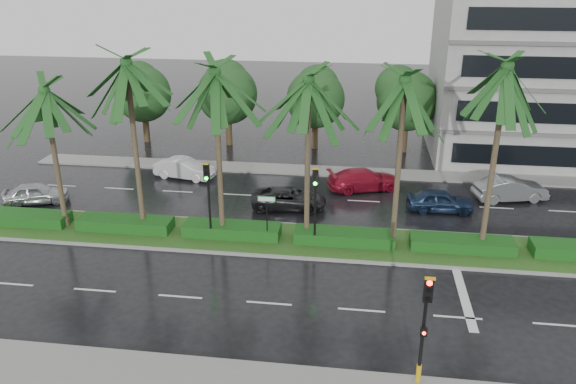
# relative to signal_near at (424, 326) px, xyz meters

# --- Properties ---
(ground) EXTENTS (120.00, 120.00, 0.00)m
(ground) POSITION_rel_signal_near_xyz_m (-6.00, 9.39, -2.50)
(ground) COLOR black
(ground) RESTS_ON ground
(near_sidewalk) EXTENTS (40.00, 2.40, 0.12)m
(near_sidewalk) POSITION_rel_signal_near_xyz_m (-6.00, -0.81, -2.44)
(near_sidewalk) COLOR gray
(near_sidewalk) RESTS_ON ground
(far_sidewalk) EXTENTS (40.00, 2.00, 0.12)m
(far_sidewalk) POSITION_rel_signal_near_xyz_m (-6.00, 21.39, -2.44)
(far_sidewalk) COLOR gray
(far_sidewalk) RESTS_ON ground
(median) EXTENTS (36.00, 4.00, 0.15)m
(median) POSITION_rel_signal_near_xyz_m (-6.00, 10.39, -2.42)
(median) COLOR gray
(median) RESTS_ON ground
(hedge) EXTENTS (35.20, 1.40, 0.60)m
(hedge) POSITION_rel_signal_near_xyz_m (-6.00, 10.39, -2.05)
(hedge) COLOR #124213
(hedge) RESTS_ON median
(lane_markings) EXTENTS (34.00, 13.06, 0.01)m
(lane_markings) POSITION_rel_signal_near_xyz_m (-2.96, 8.96, -2.50)
(lane_markings) COLOR silver
(lane_markings) RESTS_ON ground
(palm_row) EXTENTS (26.30, 4.20, 10.11)m
(palm_row) POSITION_rel_signal_near_xyz_m (-7.25, 10.41, 5.62)
(palm_row) COLOR #3F2E24
(palm_row) RESTS_ON median
(signal_near) EXTENTS (0.34, 0.45, 4.36)m
(signal_near) POSITION_rel_signal_near_xyz_m (0.00, 0.00, 0.00)
(signal_near) COLOR black
(signal_near) RESTS_ON near_sidewalk
(signal_median_left) EXTENTS (0.34, 0.42, 4.36)m
(signal_median_left) POSITION_rel_signal_near_xyz_m (-10.00, 9.69, 0.49)
(signal_median_left) COLOR black
(signal_median_left) RESTS_ON median
(signal_median_right) EXTENTS (0.34, 0.42, 4.36)m
(signal_median_right) POSITION_rel_signal_near_xyz_m (-4.50, 9.69, 0.49)
(signal_median_right) COLOR black
(signal_median_right) RESTS_ON median
(street_sign) EXTENTS (0.95, 0.09, 2.60)m
(street_sign) POSITION_rel_signal_near_xyz_m (-7.00, 9.87, -0.38)
(street_sign) COLOR black
(street_sign) RESTS_ON median
(bg_trees) EXTENTS (32.43, 4.75, 6.86)m
(bg_trees) POSITION_rel_signal_near_xyz_m (-6.52, 26.98, 1.75)
(bg_trees) COLOR #3C2A1B
(bg_trees) RESTS_ON ground
(building) EXTENTS (16.00, 10.00, 12.00)m
(building) POSITION_rel_signal_near_xyz_m (11.00, 27.39, 3.50)
(building) COLOR gray
(building) RESTS_ON ground
(car_silver) EXTENTS (2.78, 4.09, 1.29)m
(car_silver) POSITION_rel_signal_near_xyz_m (-22.00, 13.44, -1.86)
(car_silver) COLOR #A9ADB1
(car_silver) RESTS_ON ground
(car_white) EXTENTS (2.19, 4.34, 1.37)m
(car_white) POSITION_rel_signal_near_xyz_m (-14.27, 18.91, -1.82)
(car_white) COLOR silver
(car_white) RESTS_ON ground
(car_darkgrey) EXTENTS (2.32, 4.60, 1.25)m
(car_darkgrey) POSITION_rel_signal_near_xyz_m (-6.50, 14.75, -1.88)
(car_darkgrey) COLOR black
(car_darkgrey) RESTS_ON ground
(car_red) EXTENTS (3.40, 5.15, 1.39)m
(car_red) POSITION_rel_signal_near_xyz_m (-2.00, 18.40, -1.81)
(car_red) COLOR maroon
(car_red) RESTS_ON ground
(car_blue) EXTENTS (1.69, 3.94, 1.33)m
(car_blue) POSITION_rel_signal_near_xyz_m (2.50, 15.50, -1.84)
(car_blue) COLOR #162643
(car_blue) RESTS_ON ground
(car_grey) EXTENTS (2.58, 4.72, 1.47)m
(car_grey) POSITION_rel_signal_near_xyz_m (7.00, 17.79, -1.77)
(car_grey) COLOR slate
(car_grey) RESTS_ON ground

